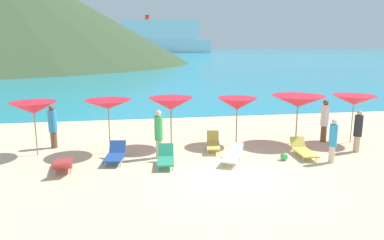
{
  "coord_description": "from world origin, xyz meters",
  "views": [
    {
      "loc": [
        -3.0,
        -10.64,
        4.24
      ],
      "look_at": [
        -0.6,
        3.71,
        1.2
      ],
      "focal_mm": 33.24,
      "sensor_mm": 36.0,
      "label": 1
    }
  ],
  "objects_px": {
    "umbrella_3": "(237,104)",
    "lounge_chair_5": "(233,155)",
    "umbrella_2": "(171,104)",
    "beachgoer_3": "(53,126)",
    "lounge_chair_1": "(303,150)",
    "beach_ball": "(284,156)",
    "beachgoer_1": "(333,139)",
    "umbrella_5": "(354,100)",
    "lounge_chair_4": "(166,158)",
    "umbrella_1": "(108,105)",
    "umbrella_4": "(298,101)",
    "lounge_chair_2": "(115,154)",
    "beachgoer_0": "(159,132)",
    "umbrella_0": "(33,108)",
    "lounge_chair_3": "(63,164)",
    "cruise_ship": "(161,38)",
    "beachgoer_2": "(325,119)",
    "lounge_chair_0": "(213,143)",
    "beachgoer_4": "(358,130)"
  },
  "relations": [
    {
      "from": "lounge_chair_5",
      "to": "beachgoer_1",
      "type": "bearing_deg",
      "value": 18.76
    },
    {
      "from": "umbrella_4",
      "to": "lounge_chair_2",
      "type": "bearing_deg",
      "value": -169.95
    },
    {
      "from": "beachgoer_0",
      "to": "umbrella_0",
      "type": "bearing_deg",
      "value": -64.05
    },
    {
      "from": "lounge_chair_0",
      "to": "lounge_chair_1",
      "type": "height_order",
      "value": "lounge_chair_0"
    },
    {
      "from": "umbrella_2",
      "to": "beach_ball",
      "type": "distance_m",
      "value": 5.06
    },
    {
      "from": "umbrella_4",
      "to": "lounge_chair_5",
      "type": "height_order",
      "value": "umbrella_4"
    },
    {
      "from": "lounge_chair_0",
      "to": "beachgoer_2",
      "type": "xyz_separation_m",
      "value": [
        5.22,
        0.51,
        0.72
      ]
    },
    {
      "from": "lounge_chair_1",
      "to": "beachgoer_1",
      "type": "xyz_separation_m",
      "value": [
        0.67,
        -0.92,
        0.63
      ]
    },
    {
      "from": "umbrella_2",
      "to": "umbrella_4",
      "type": "relative_size",
      "value": 0.85
    },
    {
      "from": "umbrella_0",
      "to": "umbrella_2",
      "type": "bearing_deg",
      "value": 3.4
    },
    {
      "from": "umbrella_2",
      "to": "beach_ball",
      "type": "bearing_deg",
      "value": -32.53
    },
    {
      "from": "beach_ball",
      "to": "umbrella_1",
      "type": "bearing_deg",
      "value": 162.41
    },
    {
      "from": "umbrella_3",
      "to": "lounge_chair_5",
      "type": "xyz_separation_m",
      "value": [
        -0.86,
        -2.44,
        -1.51
      ]
    },
    {
      "from": "lounge_chair_2",
      "to": "umbrella_3",
      "type": "bearing_deg",
      "value": 26.15
    },
    {
      "from": "beachgoer_1",
      "to": "lounge_chair_1",
      "type": "bearing_deg",
      "value": 54.26
    },
    {
      "from": "lounge_chair_3",
      "to": "beachgoer_0",
      "type": "xyz_separation_m",
      "value": [
        3.37,
        1.03,
        0.74
      ]
    },
    {
      "from": "beachgoer_3",
      "to": "umbrella_2",
      "type": "bearing_deg",
      "value": -46.08
    },
    {
      "from": "umbrella_3",
      "to": "umbrella_4",
      "type": "height_order",
      "value": "umbrella_4"
    },
    {
      "from": "umbrella_0",
      "to": "lounge_chair_0",
      "type": "xyz_separation_m",
      "value": [
        7.02,
        -0.5,
        -1.59
      ]
    },
    {
      "from": "umbrella_2",
      "to": "lounge_chair_3",
      "type": "xyz_separation_m",
      "value": [
        -4.01,
        -2.51,
        -1.59
      ]
    },
    {
      "from": "umbrella_0",
      "to": "umbrella_4",
      "type": "height_order",
      "value": "umbrella_4"
    },
    {
      "from": "umbrella_2",
      "to": "beachgoer_3",
      "type": "xyz_separation_m",
      "value": [
        -4.92,
        0.63,
        -0.89
      ]
    },
    {
      "from": "umbrella_0",
      "to": "beachgoer_1",
      "type": "bearing_deg",
      "value": -14.24
    },
    {
      "from": "beachgoer_3",
      "to": "cruise_ship",
      "type": "distance_m",
      "value": 220.03
    },
    {
      "from": "umbrella_5",
      "to": "lounge_chair_4",
      "type": "height_order",
      "value": "umbrella_5"
    },
    {
      "from": "lounge_chair_2",
      "to": "umbrella_4",
      "type": "bearing_deg",
      "value": 18.4
    },
    {
      "from": "lounge_chair_0",
      "to": "lounge_chair_2",
      "type": "bearing_deg",
      "value": -156.03
    },
    {
      "from": "umbrella_1",
      "to": "umbrella_5",
      "type": "distance_m",
      "value": 10.53
    },
    {
      "from": "lounge_chair_4",
      "to": "lounge_chair_5",
      "type": "xyz_separation_m",
      "value": [
        2.48,
        -0.06,
        -0.01
      ]
    },
    {
      "from": "beachgoer_0",
      "to": "cruise_ship",
      "type": "bearing_deg",
      "value": -144.89
    },
    {
      "from": "umbrella_2",
      "to": "lounge_chair_3",
      "type": "bearing_deg",
      "value": -147.97
    },
    {
      "from": "beachgoer_1",
      "to": "beach_ball",
      "type": "relative_size",
      "value": 5.73
    },
    {
      "from": "lounge_chair_5",
      "to": "beachgoer_3",
      "type": "relative_size",
      "value": 0.89
    },
    {
      "from": "umbrella_3",
      "to": "lounge_chair_5",
      "type": "relative_size",
      "value": 1.26
    },
    {
      "from": "lounge_chair_1",
      "to": "beach_ball",
      "type": "xyz_separation_m",
      "value": [
        -0.95,
        -0.37,
        -0.11
      ]
    },
    {
      "from": "beachgoer_3",
      "to": "beach_ball",
      "type": "bearing_deg",
      "value": -58.41
    },
    {
      "from": "umbrella_0",
      "to": "umbrella_5",
      "type": "height_order",
      "value": "umbrella_5"
    },
    {
      "from": "umbrella_0",
      "to": "beachgoer_1",
      "type": "distance_m",
      "value": 11.39
    },
    {
      "from": "beachgoer_1",
      "to": "beachgoer_3",
      "type": "distance_m",
      "value": 11.19
    },
    {
      "from": "lounge_chair_0",
      "to": "beachgoer_4",
      "type": "bearing_deg",
      "value": -0.47
    },
    {
      "from": "lounge_chair_5",
      "to": "beachgoer_2",
      "type": "distance_m",
      "value": 5.38
    },
    {
      "from": "cruise_ship",
      "to": "beachgoer_3",
      "type": "bearing_deg",
      "value": -94.33
    },
    {
      "from": "umbrella_2",
      "to": "lounge_chair_2",
      "type": "bearing_deg",
      "value": -143.2
    },
    {
      "from": "umbrella_1",
      "to": "cruise_ship",
      "type": "distance_m",
      "value": 220.88
    },
    {
      "from": "umbrella_3",
      "to": "lounge_chair_1",
      "type": "height_order",
      "value": "umbrella_3"
    },
    {
      "from": "umbrella_5",
      "to": "beachgoer_2",
      "type": "xyz_separation_m",
      "value": [
        -1.12,
        0.34,
        -0.89
      ]
    },
    {
      "from": "lounge_chair_4",
      "to": "beachgoer_1",
      "type": "xyz_separation_m",
      "value": [
        6.09,
        -0.68,
        0.59
      ]
    },
    {
      "from": "umbrella_1",
      "to": "lounge_chair_1",
      "type": "xyz_separation_m",
      "value": [
        7.5,
        -1.71,
        -1.72
      ]
    },
    {
      "from": "umbrella_3",
      "to": "cruise_ship",
      "type": "bearing_deg",
      "value": 86.29
    },
    {
      "from": "lounge_chair_2",
      "to": "beachgoer_2",
      "type": "relative_size",
      "value": 0.78
    }
  ]
}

